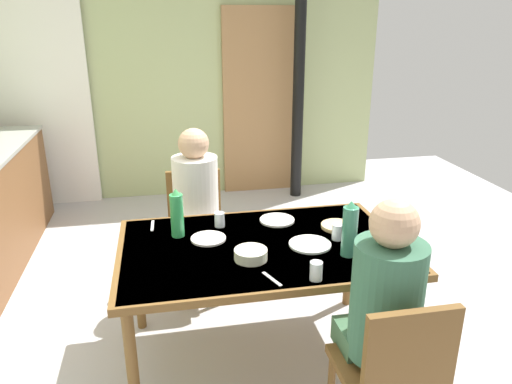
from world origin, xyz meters
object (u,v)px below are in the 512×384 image
(serving_bowl_center, at_px, (251,254))
(water_bottle_green_far, at_px, (350,230))
(chair_far_diner, at_px, (196,225))
(water_bottle_green_near, at_px, (177,214))
(person_near_diner, at_px, (385,296))
(dining_table, at_px, (261,255))
(person_far_diner, at_px, (196,194))
(chair_near_diner, at_px, (393,373))

(serving_bowl_center, bearing_deg, water_bottle_green_far, -5.69)
(chair_far_diner, distance_m, water_bottle_green_near, 0.75)
(person_near_diner, bearing_deg, dining_table, 118.51)
(water_bottle_green_far, distance_m, serving_bowl_center, 0.52)
(person_far_diner, bearing_deg, person_near_diner, 115.72)
(water_bottle_green_near, height_order, serving_bowl_center, water_bottle_green_near)
(water_bottle_green_near, bearing_deg, dining_table, -24.63)
(chair_near_diner, height_order, serving_bowl_center, chair_near_diner)
(chair_near_diner, height_order, person_near_diner, person_near_diner)
(chair_near_diner, bearing_deg, dining_table, 114.46)
(person_near_diner, height_order, water_bottle_green_far, person_near_diner)
(dining_table, relative_size, chair_far_diner, 1.76)
(water_bottle_green_far, bearing_deg, chair_far_diner, 124.22)
(dining_table, relative_size, serving_bowl_center, 9.02)
(water_bottle_green_far, bearing_deg, chair_near_diner, -93.06)
(chair_near_diner, bearing_deg, serving_bowl_center, 124.52)
(chair_near_diner, bearing_deg, water_bottle_green_near, 128.24)
(dining_table, height_order, person_near_diner, person_near_diner)
(dining_table, relative_size, chair_near_diner, 1.76)
(chair_near_diner, distance_m, water_bottle_green_far, 0.73)
(dining_table, relative_size, person_far_diner, 1.99)
(person_near_diner, xyz_separation_m, water_bottle_green_far, (0.03, 0.50, 0.08))
(dining_table, bearing_deg, serving_bowl_center, -119.37)
(water_bottle_green_near, xyz_separation_m, water_bottle_green_far, (0.85, -0.41, 0.01))
(dining_table, distance_m, chair_near_diner, 0.94)
(person_far_diner, relative_size, water_bottle_green_far, 2.57)
(dining_table, xyz_separation_m, chair_near_diner, (0.38, -0.84, -0.16))
(chair_far_diner, distance_m, serving_bowl_center, 1.05)
(chair_near_diner, relative_size, water_bottle_green_near, 3.08)
(person_near_diner, xyz_separation_m, water_bottle_green_near, (-0.82, 0.90, 0.07))
(person_near_diner, bearing_deg, chair_near_diner, -90.00)
(chair_far_diner, height_order, person_far_diner, person_far_diner)
(person_far_diner, xyz_separation_m, water_bottle_green_near, (-0.14, -0.50, 0.07))
(person_near_diner, height_order, person_far_diner, same)
(chair_near_diner, distance_m, person_far_diner, 1.71)
(person_near_diner, bearing_deg, water_bottle_green_far, 86.10)
(chair_far_diner, xyz_separation_m, person_far_diner, (0.00, -0.14, 0.28))
(person_far_diner, bearing_deg, chair_far_diner, -90.00)
(dining_table, xyz_separation_m, water_bottle_green_near, (-0.44, 0.20, 0.20))
(chair_far_diner, bearing_deg, dining_table, 109.39)
(person_near_diner, height_order, water_bottle_green_near, person_near_diner)
(chair_near_diner, relative_size, chair_far_diner, 1.00)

